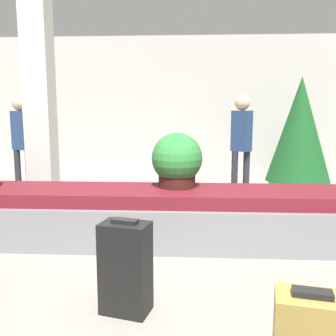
% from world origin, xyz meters
% --- Properties ---
extents(ground_plane, '(18.00, 18.00, 0.00)m').
position_xyz_m(ground_plane, '(0.00, 0.00, 0.00)').
color(ground_plane, gray).
extents(back_wall, '(18.00, 0.06, 3.20)m').
position_xyz_m(back_wall, '(0.00, 5.99, 1.60)').
color(back_wall, beige).
rests_on(back_wall, ground_plane).
extents(carousel, '(8.20, 0.99, 0.64)m').
position_xyz_m(carousel, '(0.00, 1.64, 0.31)').
color(carousel, gray).
rests_on(carousel, ground_plane).
extents(pillar, '(0.36, 0.36, 3.20)m').
position_xyz_m(pillar, '(-1.89, 2.67, 1.60)').
color(pillar, silver).
rests_on(pillar, ground_plane).
extents(suitcase_2, '(0.41, 0.32, 0.74)m').
position_xyz_m(suitcase_2, '(-0.23, 0.04, 0.36)').
color(suitcase_2, black).
rests_on(suitcase_2, ground_plane).
extents(potted_plant_1, '(0.61, 0.61, 0.65)m').
position_xyz_m(potted_plant_1, '(0.10, 1.78, 0.95)').
color(potted_plant_1, '#381914').
rests_on(potted_plant_1, carousel).
extents(traveler_0, '(0.36, 0.35, 1.80)m').
position_xyz_m(traveler_0, '(1.13, 3.76, 1.09)').
color(traveler_0, '#282833').
rests_on(traveler_0, ground_plane).
extents(traveler_2, '(0.37, 0.31, 1.80)m').
position_xyz_m(traveler_2, '(-2.74, 3.86, 1.09)').
color(traveler_2, '#282833').
rests_on(traveler_2, ground_plane).
extents(decorated_tree, '(1.23, 1.23, 2.20)m').
position_xyz_m(decorated_tree, '(2.38, 4.75, 1.19)').
color(decorated_tree, '#4C331E').
rests_on(decorated_tree, ground_plane).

